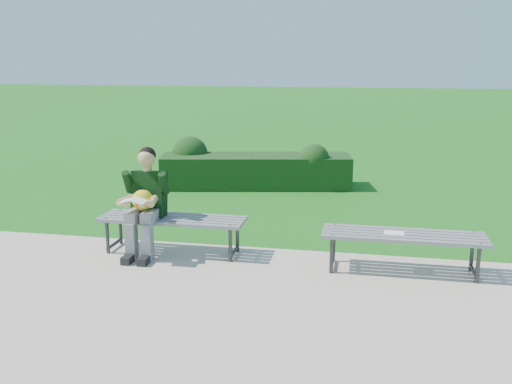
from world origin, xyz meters
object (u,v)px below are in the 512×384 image
at_px(bench_right, 403,238).
at_px(bench_left, 172,222).
at_px(hedge, 251,168).
at_px(seated_boy, 145,199).
at_px(paper_sheet, 394,233).

bearing_deg(bench_right, bench_left, 177.15).
bearing_deg(hedge, bench_left, -92.74).
distance_m(bench_left, bench_right, 2.76).
relative_size(bench_right, seated_boy, 1.37).
height_order(bench_left, bench_right, same).
distance_m(bench_right, paper_sheet, 0.12).
xyz_separation_m(hedge, seated_boy, (-0.49, -4.01, 0.36)).
bearing_deg(seated_boy, paper_sheet, -0.79).
height_order(hedge, seated_boy, seated_boy).
relative_size(seated_boy, paper_sheet, 5.73).
xyz_separation_m(bench_left, paper_sheet, (2.66, -0.14, 0.06)).
relative_size(hedge, bench_left, 2.01).
bearing_deg(paper_sheet, hedge, 121.41).
bearing_deg(hedge, paper_sheet, -58.59).
bearing_deg(seated_boy, bench_left, 17.85).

